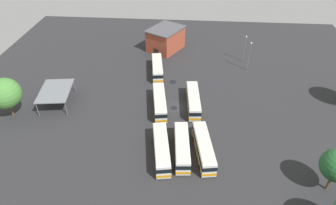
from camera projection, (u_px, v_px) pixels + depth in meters
The scene contains 14 objects.
ground_plane at pixel (176, 107), 68.24m from camera, with size 108.65×108.65×0.00m, color #28282B.
bus_row0_slot0 at pixel (204, 147), 55.23m from camera, with size 11.93×4.46×3.38m.
bus_row0_slot1 at pixel (182, 147), 55.33m from camera, with size 11.28×3.55×3.38m.
bus_row0_slot2 at pixel (161, 149), 54.96m from camera, with size 11.99×4.54×3.38m.
bus_row1_slot0 at pixel (193, 100), 67.28m from camera, with size 11.82×3.56×3.38m.
bus_row1_slot2 at pixel (160, 102), 66.75m from camera, with size 11.84×4.44×3.38m.
bus_row2_slot2 at pixel (157, 68), 79.23m from camera, with size 11.39×4.24×3.38m.
depot_building at pixel (166, 39), 89.98m from camera, with size 13.36×12.45×6.84m.
maintenance_shelter at pixel (55, 91), 67.43m from camera, with size 10.57×8.02×3.58m.
lamp_post_mid_lot at pixel (249, 55), 79.12m from camera, with size 0.56×0.28×8.19m.
lamp_post_far_corner at pixel (245, 48), 83.24m from camera, with size 0.56×0.28×7.75m.
tree_east_edge at pixel (5, 94), 62.10m from camera, with size 6.69×6.69×9.34m.
puddle_near_shelter at pixel (174, 108), 67.90m from camera, with size 1.55×1.55×0.01m, color black.
puddle_between_rows at pixel (173, 82), 76.81m from camera, with size 1.90×1.90×0.01m, color black.
Camera 1 is at (-54.18, -2.37, 41.47)m, focal length 31.56 mm.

